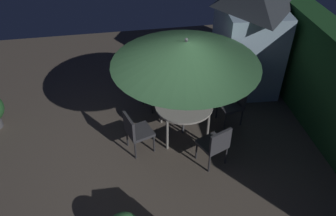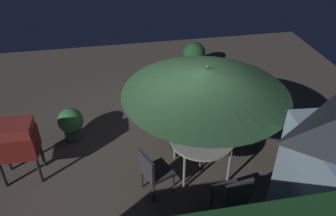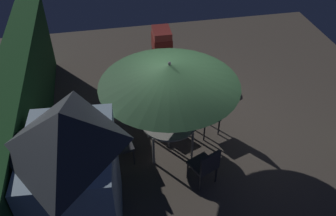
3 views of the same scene
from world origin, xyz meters
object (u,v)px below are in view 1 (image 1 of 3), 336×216
at_px(garden_shed, 249,34).
at_px(chair_toward_house, 136,131).
at_px(chair_toward_hedge, 153,86).
at_px(patio_umbrella, 186,52).
at_px(chair_far_side, 234,102).
at_px(chair_near_shed, 215,144).
at_px(patio_table, 184,107).

bearing_deg(garden_shed, chair_toward_house, -55.55).
bearing_deg(chair_toward_hedge, patio_umbrella, 24.06).
height_order(patio_umbrella, chair_far_side, patio_umbrella).
distance_m(garden_shed, patio_umbrella, 2.54).
bearing_deg(chair_far_side, chair_toward_hedge, -118.68).
bearing_deg(patio_umbrella, chair_toward_hedge, -155.94).
bearing_deg(garden_shed, chair_far_side, -27.03).
relative_size(chair_near_shed, chair_far_side, 1.00).
distance_m(garden_shed, patio_table, 2.55).
distance_m(chair_toward_hedge, chair_toward_house, 1.54).
bearing_deg(patio_table, chair_toward_hedge, -155.94).
bearing_deg(patio_umbrella, patio_table, -45.00).
bearing_deg(chair_toward_house, patio_umbrella, 108.81).
relative_size(garden_shed, patio_table, 2.26).
bearing_deg(chair_toward_house, chair_near_shed, 66.76).
relative_size(garden_shed, chair_toward_house, 2.92).
distance_m(patio_umbrella, chair_near_shed, 1.75).
distance_m(chair_near_shed, chair_toward_hedge, 2.24).
xyz_separation_m(garden_shed, chair_toward_hedge, (0.52, -2.35, -0.82)).
bearing_deg(patio_umbrella, chair_toward_house, -71.19).
height_order(garden_shed, chair_toward_house, garden_shed).
bearing_deg(chair_far_side, chair_near_shed, -32.42).
height_order(patio_table, chair_toward_hedge, chair_toward_hedge).
bearing_deg(garden_shed, chair_near_shed, -29.54).
relative_size(patio_table, patio_umbrella, 0.42).
distance_m(patio_umbrella, chair_toward_hedge, 1.86).
relative_size(garden_shed, chair_toward_hedge, 2.92).
height_order(chair_near_shed, chair_toward_house, same).
bearing_deg(chair_toward_hedge, chair_far_side, 61.32).
bearing_deg(garden_shed, patio_umbrella, -48.83).
distance_m(chair_near_shed, chair_toward_house, 1.54).
relative_size(chair_far_side, chair_toward_hedge, 1.00).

